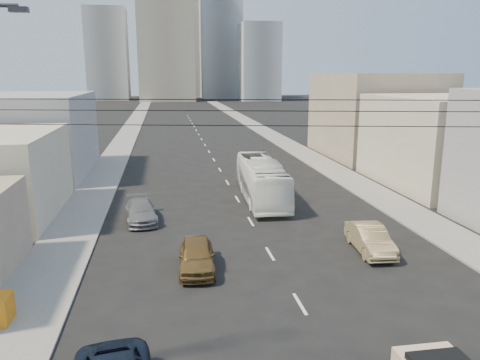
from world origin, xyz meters
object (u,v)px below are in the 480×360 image
object	(u,v)px
city_bus	(261,180)
sedan_brown	(197,256)
sedan_grey	(141,211)
sedan_tan	(370,239)

from	to	relation	value
city_bus	sedan_brown	bearing A→B (deg)	-112.40
city_bus	sedan_grey	distance (m)	10.34
sedan_brown	sedan_tan	distance (m)	10.02
city_bus	sedan_grey	xyz separation A→B (m)	(-9.38, -4.24, -0.93)
sedan_brown	sedan_tan	world-z (taller)	sedan_brown
sedan_brown	sedan_grey	distance (m)	9.43
city_bus	sedan_tan	xyz separation A→B (m)	(3.82, -12.12, -0.87)
sedan_brown	sedan_tan	size ratio (longest dim) A/B	0.97
city_bus	sedan_grey	bearing A→B (deg)	-152.95
sedan_grey	city_bus	bearing A→B (deg)	17.72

